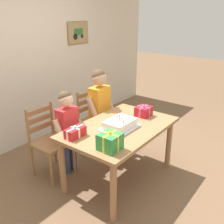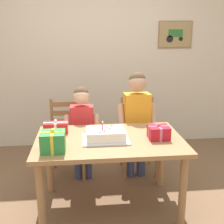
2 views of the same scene
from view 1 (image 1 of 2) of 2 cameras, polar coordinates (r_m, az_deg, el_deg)
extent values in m
plane|color=brown|center=(3.46, 1.65, -14.38)|extent=(20.00, 20.00, 0.00)
cube|color=beige|center=(4.20, -19.03, 10.29)|extent=(6.40, 0.08, 2.60)
cube|color=olive|center=(4.85, -7.52, 16.96)|extent=(0.51, 0.02, 0.39)
cube|color=#9E8456|center=(4.84, -7.44, 16.96)|extent=(0.48, 0.01, 0.36)
cube|color=#28662D|center=(4.84, -7.40, 17.20)|extent=(0.22, 0.01, 0.11)
cylinder|color=black|center=(4.78, -8.08, 16.12)|extent=(0.10, 0.01, 0.10)
cylinder|color=black|center=(4.90, -6.64, 16.31)|extent=(0.06, 0.01, 0.06)
cube|color=#9E7047|center=(3.10, 1.79, -3.54)|extent=(1.40, 0.90, 0.04)
cylinder|color=#9E7047|center=(2.68, 0.30, -17.26)|extent=(0.07, 0.07, 0.70)
cylinder|color=#9E7047|center=(3.59, 12.42, -6.99)|extent=(0.07, 0.07, 0.70)
cylinder|color=#9E7047|center=(3.09, -10.91, -11.81)|extent=(0.07, 0.07, 0.70)
cylinder|color=#9E7047|center=(3.91, 2.64, -4.04)|extent=(0.07, 0.07, 0.70)
cube|color=silver|center=(3.05, 1.74, -3.46)|extent=(0.44, 0.34, 0.01)
cube|color=white|center=(3.02, 1.75, -2.58)|extent=(0.36, 0.26, 0.09)
cylinder|color=#E04C9E|center=(2.96, 1.71, -1.43)|extent=(0.01, 0.01, 0.07)
sphere|color=yellow|center=(2.95, 1.72, -0.62)|extent=(0.02, 0.02, 0.02)
sphere|color=yellow|center=(3.04, 1.18, -1.37)|extent=(0.02, 0.02, 0.02)
sphere|color=orange|center=(2.96, 2.50, -2.04)|extent=(0.02, 0.02, 0.02)
sphere|color=red|center=(2.91, 2.53, -2.46)|extent=(0.02, 0.02, 0.02)
sphere|color=orange|center=(3.10, 1.14, -0.90)|extent=(0.02, 0.02, 0.02)
sphere|color=orange|center=(3.04, 2.11, -1.40)|extent=(0.02, 0.02, 0.02)
cube|color=red|center=(3.41, 6.97, 0.15)|extent=(0.19, 0.18, 0.12)
cube|color=#DB668E|center=(3.41, 6.97, 0.15)|extent=(0.20, 0.02, 0.13)
cube|color=#DB668E|center=(3.41, 6.97, 0.15)|extent=(0.02, 0.18, 0.13)
sphere|color=#DB668E|center=(3.38, 7.03, 1.36)|extent=(0.04, 0.04, 0.04)
cube|color=#2D8E42|center=(2.56, -0.46, -6.56)|extent=(0.20, 0.20, 0.17)
cube|color=yellow|center=(2.56, -0.46, -6.56)|extent=(0.21, 0.02, 0.17)
cube|color=yellow|center=(2.56, -0.46, -6.56)|extent=(0.02, 0.21, 0.17)
sphere|color=yellow|center=(2.51, -0.47, -4.56)|extent=(0.04, 0.04, 0.04)
cube|color=red|center=(2.85, -8.12, -4.49)|extent=(0.24, 0.12, 0.11)
cube|color=white|center=(2.85, -8.12, -4.49)|extent=(0.24, 0.02, 0.11)
cube|color=white|center=(2.85, -8.12, -4.49)|extent=(0.02, 0.13, 0.11)
sphere|color=white|center=(2.82, -8.19, -3.25)|extent=(0.04, 0.04, 0.04)
cube|color=#996B42|center=(3.40, -13.17, -6.77)|extent=(0.42, 0.42, 0.04)
cylinder|color=#996B42|center=(3.50, -8.40, -9.99)|extent=(0.04, 0.04, 0.43)
cylinder|color=#996B42|center=(3.29, -13.21, -12.58)|extent=(0.04, 0.04, 0.43)
cylinder|color=#996B42|center=(3.75, -12.54, -8.03)|extent=(0.04, 0.04, 0.43)
cylinder|color=#996B42|center=(3.55, -17.23, -10.26)|extent=(0.04, 0.04, 0.43)
cylinder|color=#996B42|center=(3.54, -13.15, -1.23)|extent=(0.04, 0.04, 0.45)
cylinder|color=#996B42|center=(3.34, -18.12, -3.18)|extent=(0.04, 0.04, 0.45)
cube|color=#996B42|center=(3.46, -15.45, -3.21)|extent=(0.36, 0.02, 0.06)
cube|color=#996B42|center=(3.42, -15.63, -1.49)|extent=(0.36, 0.02, 0.06)
cube|color=#996B42|center=(3.38, -15.82, 0.28)|extent=(0.36, 0.02, 0.06)
cube|color=#996B42|center=(3.95, -3.46, -2.15)|extent=(0.43, 0.43, 0.04)
cylinder|color=#996B42|center=(4.07, 0.41, -5.03)|extent=(0.04, 0.04, 0.43)
cylinder|color=#996B42|center=(3.81, -3.16, -6.99)|extent=(0.04, 0.04, 0.43)
cylinder|color=#996B42|center=(4.29, -3.59, -3.62)|extent=(0.04, 0.04, 0.43)
cylinder|color=#996B42|center=(4.05, -7.20, -5.36)|extent=(0.04, 0.04, 0.43)
cylinder|color=#996B42|center=(4.11, -3.74, 2.47)|extent=(0.04, 0.04, 0.45)
cylinder|color=#996B42|center=(3.86, -7.53, 1.03)|extent=(0.04, 0.04, 0.45)
cube|color=#996B42|center=(4.00, -5.54, 0.86)|extent=(0.36, 0.03, 0.06)
cube|color=#996B42|center=(3.97, -5.59, 2.39)|extent=(0.36, 0.03, 0.06)
cube|color=#996B42|center=(3.93, -5.65, 3.94)|extent=(0.36, 0.03, 0.06)
cylinder|color=#38426B|center=(3.97, -2.01, -5.28)|extent=(0.10, 0.10, 0.48)
cylinder|color=#38426B|center=(3.88, -3.21, -6.00)|extent=(0.10, 0.10, 0.48)
cube|color=orange|center=(3.72, -2.73, 1.48)|extent=(0.30, 0.19, 0.55)
cylinder|color=tan|center=(3.85, -0.56, 1.89)|extent=(0.09, 0.23, 0.37)
cylinder|color=tan|center=(3.57, -4.13, 0.25)|extent=(0.09, 0.23, 0.37)
sphere|color=tan|center=(3.61, -2.84, 7.45)|extent=(0.21, 0.21, 0.21)
sphere|color=brown|center=(3.61, -2.97, 7.87)|extent=(0.20, 0.20, 0.20)
cylinder|color=#38426B|center=(3.57, -8.64, -9.36)|extent=(0.09, 0.09, 0.42)
cylinder|color=#38426B|center=(3.50, -10.02, -10.11)|extent=(0.09, 0.09, 0.42)
cube|color=red|center=(3.33, -9.78, -3.04)|extent=(0.26, 0.16, 0.48)
cylinder|color=#E0B293|center=(3.42, -7.39, -2.52)|extent=(0.07, 0.20, 0.32)
cylinder|color=#E0B293|center=(3.22, -11.49, -4.40)|extent=(0.07, 0.20, 0.32)
sphere|color=#E0B293|center=(3.20, -10.16, 2.70)|extent=(0.18, 0.18, 0.18)
sphere|color=brown|center=(3.20, -10.31, 3.12)|extent=(0.17, 0.17, 0.17)
camera|label=2|loc=(2.29, 62.94, 2.84)|focal=47.46mm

